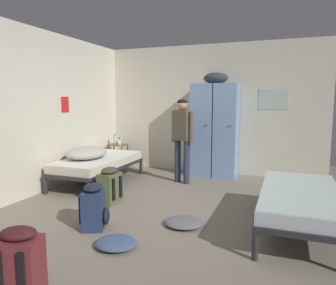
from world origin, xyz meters
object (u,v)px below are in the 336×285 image
object	(u,v)px
bed_left_rear	(99,163)
backpack_navy	(94,207)
locker_bank	(215,128)
lotion_bottle	(120,142)
water_bottle	(115,139)
clothes_pile_grey	(184,222)
shelf_unit	(118,154)
bedding_heap	(87,153)
person_traveler	(182,133)
backpack_maroon	(21,262)
clothes_pile_denim	(116,243)
bed_right	(300,199)
backpack_olive	(109,186)

from	to	relation	value
bed_left_rear	backpack_navy	xyz separation A→B (m)	(1.11, -1.82, -0.12)
locker_bank	lotion_bottle	xyz separation A→B (m)	(-2.06, -0.21, -0.33)
locker_bank	water_bottle	bearing A→B (deg)	-176.00
clothes_pile_grey	shelf_unit	bearing A→B (deg)	132.91
bedding_heap	person_traveler	distance (m)	1.76
backpack_maroon	clothes_pile_grey	distance (m)	1.93
backpack_maroon	clothes_pile_denim	distance (m)	1.02
bed_right	clothes_pile_denim	distance (m)	2.17
bed_right	clothes_pile_grey	world-z (taller)	bed_right
backpack_olive	clothes_pile_denim	world-z (taller)	backpack_olive
person_traveler	lotion_bottle	world-z (taller)	person_traveler
water_bottle	bedding_heap	bearing A→B (deg)	-80.83
shelf_unit	backpack_maroon	size ratio (longest dim) A/B	1.04
shelf_unit	clothes_pile_denim	size ratio (longest dim) A/B	1.28
bed_left_rear	backpack_navy	size ratio (longest dim) A/B	3.45
bedding_heap	backpack_olive	size ratio (longest dim) A/B	1.54
lotion_bottle	clothes_pile_grey	world-z (taller)	lotion_bottle
backpack_maroon	shelf_unit	bearing A→B (deg)	109.97
bedding_heap	clothes_pile_denim	size ratio (longest dim) A/B	1.90
locker_bank	bed_right	bearing A→B (deg)	-56.79
bedding_heap	backpack_olive	xyz separation A→B (m)	(0.90, -0.75, -0.34)
backpack_olive	water_bottle	bearing A→B (deg)	117.93
bed_left_rear	water_bottle	size ratio (longest dim) A/B	8.51
water_bottle	backpack_maroon	distance (m)	4.60
water_bottle	clothes_pile_denim	world-z (taller)	water_bottle
person_traveler	backpack_maroon	world-z (taller)	person_traveler
water_bottle	backpack_olive	distance (m)	2.44
water_bottle	clothes_pile_denim	distance (m)	3.90
backpack_navy	clothes_pile_grey	distance (m)	1.10
person_traveler	water_bottle	bearing A→B (deg)	161.15
locker_bank	water_bottle	size ratio (longest dim) A/B	9.27
locker_bank	bedding_heap	size ratio (longest dim) A/B	2.45
shelf_unit	clothes_pile_grey	distance (m)	3.45
backpack_olive	person_traveler	bearing A→B (deg)	67.20
water_bottle	bed_left_rear	bearing A→B (deg)	-74.25
backpack_navy	bedding_heap	bearing A→B (deg)	127.13
shelf_unit	bed_left_rear	xyz separation A→B (m)	(0.25, -1.15, 0.04)
person_traveler	lotion_bottle	distance (m)	1.73
water_bottle	backpack_navy	distance (m)	3.34
bed_right	bedding_heap	world-z (taller)	bedding_heap
bedding_heap	shelf_unit	bearing A→B (deg)	95.98
locker_bank	bedding_heap	bearing A→B (deg)	-142.33
bed_left_rear	backpack_navy	distance (m)	2.13
clothes_pile_grey	water_bottle	bearing A→B (deg)	133.65
bed_left_rear	clothes_pile_denim	bearing A→B (deg)	-53.49
bed_right	person_traveler	size ratio (longest dim) A/B	1.23
locker_bank	backpack_olive	xyz separation A→B (m)	(-1.08, -2.28, -0.71)
shelf_unit	backpack_maroon	distance (m)	4.54
backpack_olive	clothes_pile_grey	xyz separation A→B (m)	(1.29, -0.41, -0.22)
bed_left_rear	shelf_unit	bearing A→B (deg)	102.26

